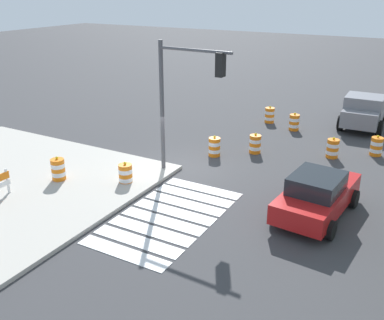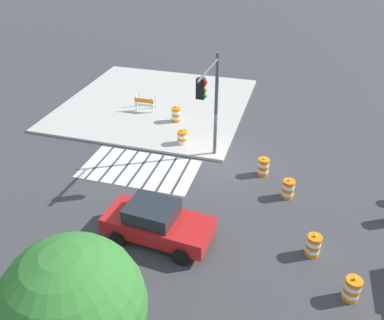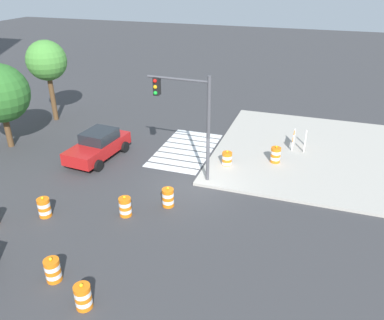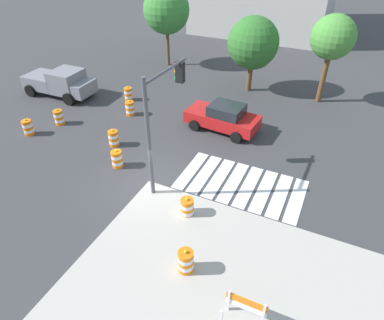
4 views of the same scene
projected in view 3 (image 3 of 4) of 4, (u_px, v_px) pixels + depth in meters
name	position (u px, v px, depth m)	size (l,w,h in m)	color
ground_plane	(193.00, 185.00, 19.98)	(120.00, 120.00, 0.00)	#38383A
sidewalk_corner	(318.00, 153.00, 23.32)	(12.00, 12.00, 0.15)	#ADA89E
crosswalk_stripes	(186.00, 150.00, 23.87)	(5.85, 3.20, 0.02)	silver
sports_car	(98.00, 145.00, 22.53)	(4.44, 2.42, 1.63)	red
traffic_barrel_near_corner	(53.00, 270.00, 13.76)	(0.56, 0.56, 1.02)	orange
traffic_barrel_crosswalk_end	(227.00, 160.00, 21.64)	(0.56, 0.56, 1.02)	orange
traffic_barrel_median_near	(125.00, 207.00, 17.40)	(0.56, 0.56, 1.02)	orange
traffic_barrel_median_far	(83.00, 297.00, 12.65)	(0.56, 0.56, 1.02)	orange
traffic_barrel_lane_center	(44.00, 207.00, 17.34)	(0.56, 0.56, 1.02)	orange
traffic_barrel_opposite_curb	(168.00, 197.00, 18.09)	(0.56, 0.56, 1.02)	orange
traffic_barrel_on_sidewalk	(276.00, 155.00, 21.86)	(0.56, 0.56, 1.02)	orange
construction_barricade	(296.00, 139.00, 23.60)	(1.30, 0.79, 1.00)	silver
traffic_light_pole	(187.00, 109.00, 18.91)	(0.48, 3.29, 5.50)	#4C4C51
street_tree_streetside_far	(47.00, 61.00, 26.71)	(2.77, 2.77, 5.74)	brown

